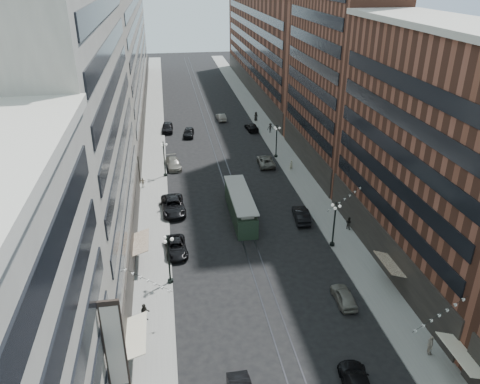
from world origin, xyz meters
TOP-DOWN VIEW (x-y plane):
  - ground at (0.00, 60.00)m, footprint 220.00×220.00m
  - sidewalk_west at (-11.00, 70.00)m, footprint 4.00×180.00m
  - sidewalk_east at (11.00, 70.00)m, footprint 4.00×180.00m
  - rail_west at (-0.70, 70.00)m, footprint 0.12×180.00m
  - rail_east at (0.70, 70.00)m, footprint 0.12×180.00m
  - building_west_mid at (-17.00, 33.00)m, footprint 8.00×36.00m
  - building_west_far at (-17.00, 96.00)m, footprint 8.00×90.00m
  - building_east_mid at (17.00, 28.00)m, footprint 8.00×30.00m
  - building_east_tower at (17.00, 56.00)m, footprint 8.00×26.00m
  - building_east_far at (17.00, 105.00)m, footprint 8.00×72.00m
  - lamppost_sw_far at (-9.20, 28.00)m, footprint 1.03×1.14m
  - lamppost_sw_mid at (-9.20, 55.00)m, footprint 1.03×1.14m
  - lamppost_se_far at (9.20, 32.00)m, footprint 1.03×1.14m
  - lamppost_se_mid at (9.20, 60.00)m, footprint 1.03×1.14m
  - streetcar at (0.00, 40.63)m, footprint 2.61×11.78m
  - car_2 at (-8.40, 33.58)m, footprint 2.65×5.20m
  - car_4 at (6.97, 22.37)m, footprint 1.76×4.12m
  - car_6 at (4.20, 12.37)m, footprint 2.76×5.35m
  - pedestrian_2 at (-11.56, 22.67)m, footprint 0.90×0.56m
  - pedestrian_4 at (11.45, 14.83)m, footprint 0.79×1.17m
  - car_7 at (-8.37, 43.40)m, footprint 3.25×6.43m
  - car_8 at (-7.89, 58.32)m, footprint 2.72×5.37m
  - car_9 at (-8.40, 76.79)m, footprint 2.30×5.20m
  - car_10 at (7.40, 38.48)m, footprint 2.16×4.95m
  - car_11 at (6.80, 56.99)m, footprint 2.66×5.36m
  - car_12 at (7.85, 74.93)m, footprint 2.38×4.99m
  - car_13 at (-4.50, 73.24)m, footprint 2.45×4.87m
  - car_14 at (2.80, 82.46)m, footprint 1.84×4.40m
  - pedestrian_5 at (-9.50, 43.90)m, footprint 1.64×1.05m
  - pedestrian_6 at (-12.43, 51.39)m, footprint 0.93×0.50m
  - pedestrian_7 at (12.38, 35.30)m, footprint 0.81×0.87m
  - pedestrian_8 at (10.19, 53.99)m, footprint 0.70×0.56m
  - pedestrian_9 at (11.06, 72.63)m, footprint 1.22×0.57m
  - pedestrian_extra_0 at (9.81, 80.66)m, footprint 0.99×0.70m

SIDE VIEW (x-z plane):
  - ground at x=0.00m, z-range 0.00..0.00m
  - rail_west at x=-0.70m, z-range 0.00..0.02m
  - rail_east at x=0.70m, z-range 0.00..0.02m
  - sidewalk_west at x=-11.00m, z-range 0.00..0.15m
  - sidewalk_east at x=11.00m, z-range 0.00..0.15m
  - car_4 at x=6.97m, z-range 0.00..1.39m
  - car_12 at x=7.85m, z-range 0.00..1.40m
  - car_2 at x=-8.40m, z-range 0.00..1.41m
  - car_14 at x=2.80m, z-range 0.00..1.41m
  - car_11 at x=6.80m, z-range 0.00..1.46m
  - car_6 at x=4.20m, z-range 0.00..1.48m
  - car_8 at x=-7.89m, z-range 0.00..1.49m
  - car_10 at x=7.40m, z-range 0.00..1.58m
  - car_13 at x=-4.50m, z-range 0.00..1.59m
  - car_9 at x=-8.40m, z-range 0.00..1.74m
  - car_7 at x=-8.37m, z-range 0.00..1.74m
  - pedestrian_6 at x=-12.43m, z-range 0.15..1.66m
  - pedestrian_7 at x=12.38m, z-range 0.15..1.73m
  - pedestrian_8 at x=10.19m, z-range 0.15..1.82m
  - pedestrian_5 at x=-9.50m, z-range 0.15..1.87m
  - pedestrian_2 at x=-11.56m, z-range 0.15..1.90m
  - pedestrian_4 at x=11.45m, z-range 0.15..1.97m
  - pedestrian_extra_0 at x=9.81m, z-range 0.15..1.98m
  - pedestrian_9 at x=11.06m, z-range 0.15..1.99m
  - streetcar at x=0.00m, z-range -0.13..3.13m
  - lamppost_sw_far at x=-9.20m, z-range 0.34..5.86m
  - lamppost_sw_mid at x=-9.20m, z-range 0.34..5.86m
  - lamppost_se_far at x=9.20m, z-range 0.34..5.86m
  - lamppost_se_mid at x=9.20m, z-range 0.34..5.86m
  - building_east_mid at x=17.00m, z-range 0.00..24.00m
  - building_east_far at x=17.00m, z-range 0.00..24.00m
  - building_west_far at x=-17.00m, z-range 0.00..26.00m
  - building_west_mid at x=-17.00m, z-range 0.00..28.00m
  - building_east_tower at x=17.00m, z-range 0.00..42.00m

